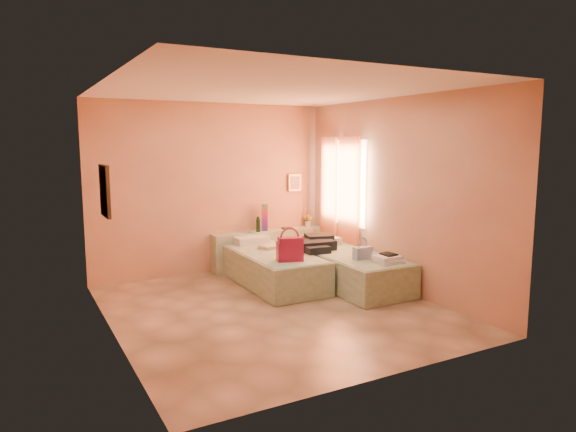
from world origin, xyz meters
The scene contains 16 objects.
ground centered at (0.00, 0.00, 0.00)m, with size 4.50×4.50×0.00m, color tan.
room_walls centered at (0.21, 0.57, 1.79)m, with size 4.02×4.51×2.81m.
headboard_ledge centered at (0.98, 2.10, 0.33)m, with size 2.05×0.30×0.65m, color #AAB594.
bed_left centered at (0.52, 1.05, 0.25)m, with size 0.90×2.00×0.50m, color #AAC09A.
bed_right centered at (1.50, 0.40, 0.25)m, with size 0.90×2.00×0.50m, color #AAC09A.
water_bottle centered at (0.74, 2.04, 0.78)m, with size 0.07×0.07×0.25m, color #14381E.
rainbow_box centered at (0.89, 2.10, 0.88)m, with size 0.10×0.10×0.45m, color maroon.
small_dish centered at (0.61, 2.05, 0.67)m, with size 0.13×0.13×0.03m, color #539873.
green_book centered at (1.32, 2.07, 0.67)m, with size 0.18×0.13×0.03m, color #27492D.
flower_vase centered at (1.80, 2.17, 0.78)m, with size 0.20×0.20×0.25m, color silver.
magenta_handbag centered at (0.48, 0.45, 0.67)m, with size 0.36×0.20×0.34m, color maroon.
khaki_garment centered at (0.63, 1.35, 0.53)m, with size 0.30×0.24×0.05m, color tan.
clothes_pile centered at (1.25, 0.95, 0.59)m, with size 0.63×0.63×0.19m, color black.
blue_handbag centered at (1.44, 0.04, 0.59)m, with size 0.27×0.12×0.18m, color #425A9F.
towel_stack centered at (1.63, -0.32, 0.55)m, with size 0.35×0.30×0.10m, color silver.
sandal_pair centered at (1.65, -0.29, 0.61)m, with size 0.16×0.22×0.02m, color black.
Camera 1 is at (-2.92, -5.76, 2.13)m, focal length 32.00 mm.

